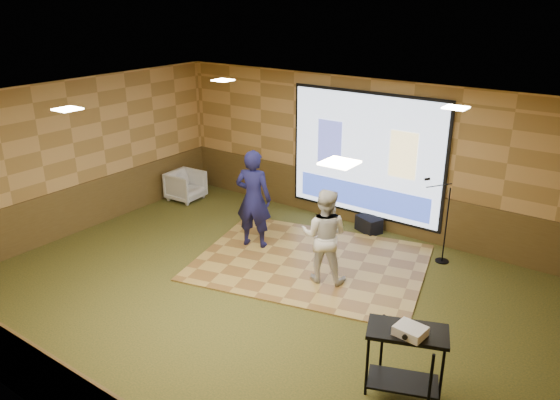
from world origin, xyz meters
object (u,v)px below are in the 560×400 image
Objects in this scene: player_left at (253,199)px; duffel_bag at (369,224)px; dance_floor at (311,262)px; mic_stand at (442,236)px; av_table at (406,351)px; projector at (410,331)px; banquet_chair at (186,186)px; player_right at (324,236)px; projector_screen at (365,157)px.

duffel_bag is at bearing -145.90° from player_left.
mic_stand is (1.82, 1.42, 0.48)m from dance_floor.
av_table is 4.86m from duffel_bag.
player_left is 4.66m from projector.
player_right is at bearing -110.79° from banquet_chair.
dance_floor is at bearing -88.33° from projector_screen.
player_left reaches higher than projector.
player_left reaches higher than dance_floor.
av_table is at bearing -39.71° from dance_floor.
player_right is 1.67× the size of av_table.
projector_screen is 4.47× the size of banquet_chair.
player_left reaches higher than av_table.
mic_stand is 3.05× the size of duffel_bag.
player_right is 3.21× the size of duffel_bag.
duffel_bag is (-2.54, 4.11, -0.51)m from av_table.
projector_screen is at bearing -138.07° from player_left.
player_left is 3.43m from mic_stand.
projector reaches higher than av_table.
banquet_chair is (-6.86, 3.34, -0.67)m from projector.
player_left is 1.80m from player_right.
projector_screen is at bearing 173.04° from mic_stand.
player_right is 4.80m from banquet_chair.
dance_floor is 2.59× the size of mic_stand.
player_left is 2.50× the size of banquet_chair.
mic_stand is (-0.98, 3.78, -0.51)m from projector.
projector_screen is 2.20m from mic_stand.
dance_floor is 2.11× the size of player_left.
projector is 0.65× the size of duffel_bag.
dance_floor is 1.56m from player_left.
av_table is at bearing 121.04° from player_right.
duffel_bag is (1.45, 1.87, -0.80)m from player_left.
mic_stand reaches higher than dance_floor.
player_right reaches higher than duffel_bag.
player_left is (-1.24, -0.05, 0.94)m from dance_floor.
projector_screen is 10.26× the size of projector.
projector is 0.44× the size of banquet_chair.
duffel_bag is at bearing 83.56° from dance_floor.
duffel_bag reaches higher than dance_floor.
player_left is at bearing 150.74° from av_table.
dance_floor is 2.46× the size of player_right.
banquet_chair is (-6.81, 3.26, -0.33)m from av_table.
player_left is 2.50m from duffel_bag.
projector is at bearing -64.74° from mic_stand.
av_table is at bearing -119.37° from banquet_chair.
player_right is at bearing -82.28° from duffel_bag.
duffel_bag is (-1.62, 0.41, -0.34)m from mic_stand.
duffel_bag is at bearing 127.79° from projector.
projector_screen is at bearing 91.67° from dance_floor.
player_right is at bearing -114.86° from mic_stand.
av_table reaches higher than dance_floor.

